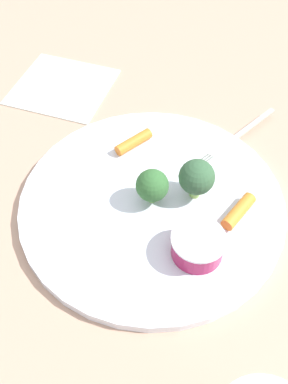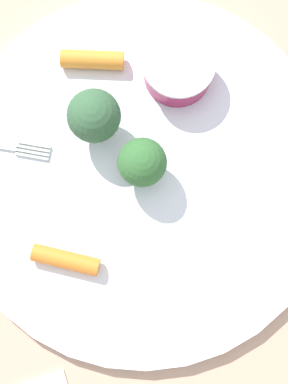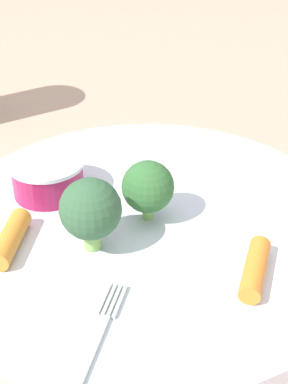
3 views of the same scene
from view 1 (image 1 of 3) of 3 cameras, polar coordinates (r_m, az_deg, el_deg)
name	(u,v)px [view 1 (image 1 of 3)]	position (r m, az deg, el deg)	size (l,w,h in m)	color
ground_plane	(152,206)	(0.55, 0.99, -1.84)	(2.40, 2.40, 0.00)	tan
plate	(152,203)	(0.55, 1.00, -1.46)	(0.32, 0.32, 0.01)	white
sauce_cup	(198,245)	(0.49, 6.78, -6.70)	(0.06, 0.06, 0.03)	#9C1A49
broccoli_floret_0	(149,184)	(0.52, 0.63, 1.05)	(0.04, 0.04, 0.05)	#80C25E
broccoli_floret_1	(196,176)	(0.53, 6.58, 2.06)	(0.04, 0.04, 0.05)	#8DC05E
carrot_stick_0	(239,211)	(0.54, 11.84, -2.39)	(0.02, 0.02, 0.05)	orange
carrot_stick_1	(134,142)	(0.60, -1.31, 6.34)	(0.01, 0.01, 0.05)	orange
fork	(235,138)	(0.63, 11.38, 6.71)	(0.10, 0.14, 0.00)	#B6BEB7
napkin	(62,86)	(0.73, -10.25, 12.99)	(0.14, 0.14, 0.00)	white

